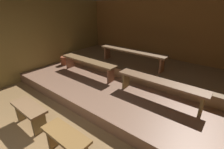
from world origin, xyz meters
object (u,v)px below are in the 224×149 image
at_px(bench_lower_right, 160,84).
at_px(bench_lower_left, 88,62).
at_px(bench_floor_left, 29,111).
at_px(bench_floor_right, 66,140).
at_px(pail_lower, 64,61).
at_px(bench_middle_center, 132,53).

bearing_deg(bench_lower_right, bench_lower_left, 180.00).
height_order(bench_floor_left, bench_floor_right, same).
relative_size(bench_floor_left, bench_lower_right, 0.43).
bearing_deg(bench_floor_left, bench_lower_right, 51.03).
relative_size(bench_floor_right, bench_lower_right, 0.43).
bearing_deg(bench_floor_right, pail_lower, 143.99).
bearing_deg(bench_floor_right, bench_middle_center, 103.96).
height_order(bench_floor_right, bench_lower_right, bench_lower_right).
height_order(bench_floor_left, bench_middle_center, bench_middle_center).
relative_size(bench_lower_left, bench_lower_right, 1.00).
bearing_deg(bench_lower_left, bench_lower_right, 0.00).
height_order(bench_lower_right, pail_lower, bench_lower_right).
bearing_deg(pail_lower, bench_middle_center, 21.06).
height_order(bench_floor_left, pail_lower, pail_lower).
bearing_deg(bench_middle_center, bench_floor_left, -97.47).
bearing_deg(pail_lower, bench_lower_left, -2.54).
xyz_separation_m(bench_lower_left, bench_middle_center, (1.00, 0.96, 0.28)).
bearing_deg(bench_middle_center, bench_lower_right, -34.93).
distance_m(bench_floor_left, pail_lower, 2.97).
distance_m(bench_middle_center, pail_lower, 2.55).
bearing_deg(pail_lower, bench_floor_left, -49.78).
xyz_separation_m(bench_floor_left, bench_lower_left, (-0.58, 2.21, 0.32)).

